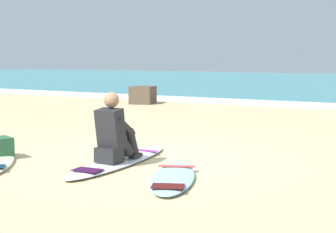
{
  "coord_description": "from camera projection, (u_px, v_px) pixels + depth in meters",
  "views": [
    {
      "loc": [
        3.9,
        -6.2,
        1.49
      ],
      "look_at": [
        -0.09,
        0.77,
        0.55
      ],
      "focal_mm": 54.49,
      "sensor_mm": 36.0,
      "label": 1
    }
  ],
  "objects": [
    {
      "name": "surfboard_main",
      "position": [
        120.0,
        161.0,
        7.16
      ],
      "size": [
        0.71,
        2.55,
        0.08
      ],
      "color": "silver",
      "rests_on": "ground"
    },
    {
      "name": "shoreline_rock",
      "position": [
        143.0,
        95.0,
        16.32
      ],
      "size": [
        0.9,
        1.0,
        0.55
      ],
      "primitive_type": "cube",
      "rotation": [
        0.0,
        0.0,
        1.85
      ],
      "color": "brown",
      "rests_on": "ground"
    },
    {
      "name": "surfer_seated",
      "position": [
        114.0,
        135.0,
        6.96
      ],
      "size": [
        0.37,
        0.7,
        0.95
      ],
      "color": "#232326",
      "rests_on": "surfboard_main"
    },
    {
      "name": "breaking_foam",
      "position": [
        308.0,
        105.0,
        15.24
      ],
      "size": [
        80.0,
        0.9,
        0.11
      ],
      "primitive_type": "cube",
      "color": "white",
      "rests_on": "ground"
    },
    {
      "name": "surfboard_spare_far",
      "position": [
        173.0,
        178.0,
        6.18
      ],
      "size": [
        1.16,
        1.79,
        0.08
      ],
      "color": "#9ED1E5",
      "rests_on": "ground"
    },
    {
      "name": "ground_plane",
      "position": [
        147.0,
        160.0,
        7.44
      ],
      "size": [
        80.0,
        80.0,
        0.0
      ],
      "primitive_type": "plane",
      "color": "#CCB584"
    }
  ]
}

